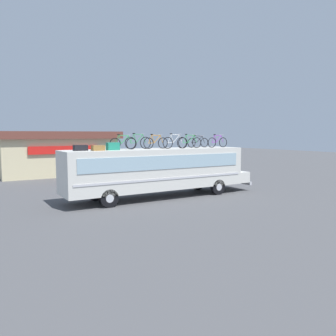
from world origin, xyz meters
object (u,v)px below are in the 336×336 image
object	(u,v)px
luggage_bag_3	(113,146)
bus	(159,169)
rooftop_bicycle_1	(123,143)
rooftop_bicycle_2	(138,142)
rooftop_bicycle_4	(175,142)
rooftop_bicycle_5	(190,142)
luggage_bag_1	(80,148)
rooftop_bicycle_6	(198,142)
rooftop_bicycle_7	(218,142)
luggage_bag_2	(98,148)
rooftop_bicycle_3	(156,143)

from	to	relation	value
luggage_bag_3	bus	bearing A→B (deg)	4.07
rooftop_bicycle_1	rooftop_bicycle_2	distance (m)	1.19
rooftop_bicycle_4	rooftop_bicycle_5	xyz separation A→B (m)	(1.13, -0.03, -0.01)
luggage_bag_1	rooftop_bicycle_6	xyz separation A→B (m)	(8.27, 0.36, 0.21)
rooftop_bicycle_6	rooftop_bicycle_7	xyz separation A→B (m)	(1.11, -0.75, 0.02)
luggage_bag_2	rooftop_bicycle_6	xyz separation A→B (m)	(7.41, 0.80, 0.22)
luggage_bag_1	rooftop_bicycle_2	size ratio (longest dim) A/B	0.42
rooftop_bicycle_3	rooftop_bicycle_1	bearing A→B (deg)	-176.19
luggage_bag_3	rooftop_bicycle_6	bearing A→B (deg)	5.63
rooftop_bicycle_2	rooftop_bicycle_3	xyz separation A→B (m)	(1.13, -0.20, -0.02)
rooftop_bicycle_7	luggage_bag_2	bearing A→B (deg)	-179.65
rooftop_bicycle_2	rooftop_bicycle_4	size ratio (longest dim) A/B	0.99
rooftop_bicycle_3	luggage_bag_3	bearing A→B (deg)	-172.79
luggage_bag_3	rooftop_bicycle_1	distance (m)	0.80
luggage_bag_2	rooftop_bicycle_5	size ratio (longest dim) A/B	0.37
rooftop_bicycle_2	bus	bearing A→B (deg)	-15.72
rooftop_bicycle_2	rooftop_bicycle_6	world-z (taller)	rooftop_bicycle_2
rooftop_bicycle_2	rooftop_bicycle_7	bearing A→B (deg)	-6.89
luggage_bag_2	rooftop_bicycle_4	distance (m)	5.10
rooftop_bicycle_1	rooftop_bicycle_7	distance (m)	6.84
luggage_bag_1	luggage_bag_3	bearing A→B (deg)	-8.77
luggage_bag_1	rooftop_bicycle_3	distance (m)	4.81
rooftop_bicycle_3	rooftop_bicycle_5	xyz separation A→B (m)	(2.27, -0.48, 0.00)
luggage_bag_1	rooftop_bicycle_4	size ratio (longest dim) A/B	0.41
rooftop_bicycle_3	rooftop_bicycle_4	xyz separation A→B (m)	(1.14, -0.46, 0.01)
luggage_bag_3	rooftop_bicycle_5	bearing A→B (deg)	-1.10
rooftop_bicycle_1	rooftop_bicycle_6	world-z (taller)	rooftop_bicycle_1
luggage_bag_1	rooftop_bicycle_3	size ratio (longest dim) A/B	0.43
luggage_bag_2	rooftop_bicycle_3	bearing A→B (deg)	7.78
rooftop_bicycle_5	rooftop_bicycle_6	distance (m)	1.40
rooftop_bicycle_2	rooftop_bicycle_6	size ratio (longest dim) A/B	1.02
rooftop_bicycle_3	rooftop_bicycle_2	bearing A→B (deg)	169.99
rooftop_bicycle_3	rooftop_bicycle_5	size ratio (longest dim) A/B	0.97
luggage_bag_3	rooftop_bicycle_5	world-z (taller)	rooftop_bicycle_5
luggage_bag_3	rooftop_bicycle_6	xyz separation A→B (m)	(6.47, 0.64, 0.15)
rooftop_bicycle_4	rooftop_bicycle_6	distance (m)	2.43
luggage_bag_2	luggage_bag_3	distance (m)	0.95
rooftop_bicycle_2	rooftop_bicycle_5	xyz separation A→B (m)	(3.40, -0.68, -0.02)
luggage_bag_2	rooftop_bicycle_4	size ratio (longest dim) A/B	0.37
luggage_bag_1	rooftop_bicycle_1	size ratio (longest dim) A/B	0.43
bus	luggage_bag_1	xyz separation A→B (m)	(-4.94, 0.05, 1.44)
bus	luggage_bag_1	world-z (taller)	luggage_bag_1
rooftop_bicycle_1	rooftop_bicycle_5	bearing A→B (deg)	-4.19
rooftop_bicycle_1	rooftop_bicycle_4	bearing A→B (deg)	-5.10
bus	rooftop_bicycle_1	xyz separation A→B (m)	(-2.41, 0.01, 1.66)
luggage_bag_2	rooftop_bicycle_4	bearing A→B (deg)	0.96
rooftop_bicycle_4	rooftop_bicycle_1	bearing A→B (deg)	174.90
luggage_bag_2	rooftop_bicycle_5	bearing A→B (deg)	0.53
rooftop_bicycle_6	luggage_bag_3	bearing A→B (deg)	-174.37
rooftop_bicycle_1	luggage_bag_2	bearing A→B (deg)	-166.97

